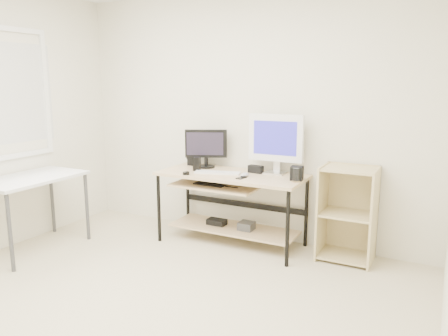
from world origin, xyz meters
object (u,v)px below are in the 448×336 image
at_px(desk, 229,193).
at_px(shelf_unit, 348,213).
at_px(audio_controller, 197,164).
at_px(black_monitor, 206,146).
at_px(white_imac, 276,140).
at_px(side_table, 31,185).

bearing_deg(desk, shelf_unit, 7.77).
xyz_separation_m(shelf_unit, audio_controller, (-1.53, -0.22, 0.37)).
bearing_deg(desk, black_monitor, 157.27).
bearing_deg(white_imac, black_monitor, -178.33).
distance_m(side_table, shelf_unit, 3.09).
xyz_separation_m(black_monitor, white_imac, (0.78, 0.04, 0.11)).
height_order(desk, audio_controller, audio_controller).
xyz_separation_m(desk, audio_controller, (-0.35, -0.06, 0.29)).
bearing_deg(shelf_unit, desk, -172.23).
relative_size(black_monitor, audio_controller, 2.91).
distance_m(desk, audio_controller, 0.46).
bearing_deg(desk, audio_controller, -171.07).
distance_m(shelf_unit, black_monitor, 1.63).
bearing_deg(white_imac, side_table, -150.21).
distance_m(side_table, black_monitor, 1.80).
xyz_separation_m(black_monitor, audio_controller, (0.01, -0.21, -0.16)).
height_order(black_monitor, audio_controller, black_monitor).
relative_size(white_imac, audio_controller, 4.09).
xyz_separation_m(side_table, shelf_unit, (2.83, 1.22, -0.22)).
xyz_separation_m(desk, white_imac, (0.42, 0.19, 0.56)).
relative_size(desk, shelf_unit, 1.67).
height_order(side_table, black_monitor, black_monitor).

